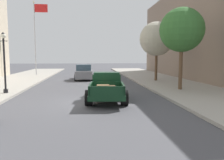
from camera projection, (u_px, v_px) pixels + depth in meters
The scene contains 8 objects.
ground_plane at pixel (88, 102), 12.52m from camera, with size 140.00×140.00×0.00m, color #47474C.
sidewalk_right at pixel (213, 98), 13.27m from camera, with size 5.50×64.00×0.15m, color #9E998E.
hotrod_truck_dark_green at pixel (107, 87), 13.03m from camera, with size 2.44×5.03×1.58m.
car_background_grey at pixel (84, 72), 24.37m from camera, with size 1.89×4.31×1.65m.
street_lamp_near at pixel (4, 58), 14.36m from camera, with size 0.50×0.32×3.85m.
flagpole at pixel (37, 30), 28.75m from camera, with size 1.74×0.16×9.16m.
street_tree_nearest at pixel (182, 30), 15.76m from camera, with size 3.07×3.07×5.69m.
street_tree_second at pixel (157, 39), 21.83m from camera, with size 3.26×3.26×5.64m.
Camera 1 is at (-0.00, -12.40, 2.47)m, focal length 36.52 mm.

